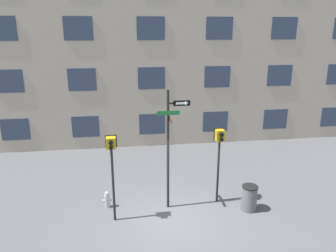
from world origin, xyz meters
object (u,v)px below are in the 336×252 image
object	(u,v)px
street_sign_pole	(170,142)
fire_hydrant	(107,200)
pedestrian_signal_right	(219,146)
trash_bin	(249,198)
pedestrian_signal_left	(112,157)

from	to	relation	value
street_sign_pole	fire_hydrant	xyz separation A→B (m)	(-2.18, 0.29, -2.13)
pedestrian_signal_right	trash_bin	world-z (taller)	pedestrian_signal_right
trash_bin	street_sign_pole	bearing A→B (deg)	167.98
fire_hydrant	trash_bin	xyz separation A→B (m)	(4.88, -0.87, 0.16)
street_sign_pole	pedestrian_signal_right	bearing A→B (deg)	5.47
street_sign_pole	pedestrian_signal_left	size ratio (longest dim) A/B	1.44
street_sign_pole	trash_bin	size ratio (longest dim) A/B	4.63
pedestrian_signal_right	pedestrian_signal_left	bearing A→B (deg)	-168.67
street_sign_pole	trash_bin	xyz separation A→B (m)	(2.69, -0.57, -1.97)
fire_hydrant	trash_bin	world-z (taller)	trash_bin
street_sign_pole	fire_hydrant	distance (m)	3.07
pedestrian_signal_right	fire_hydrant	bearing A→B (deg)	178.20
street_sign_pole	fire_hydrant	size ratio (longest dim) A/B	6.93
street_sign_pole	pedestrian_signal_right	size ratio (longest dim) A/B	1.52
pedestrian_signal_left	trash_bin	xyz separation A→B (m)	(4.60, -0.01, -1.78)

